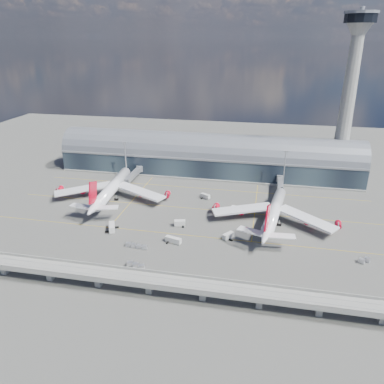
% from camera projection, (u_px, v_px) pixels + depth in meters
% --- Properties ---
extents(ground, '(500.00, 500.00, 0.00)m').
position_uv_depth(ground, '(182.00, 225.00, 187.90)').
color(ground, '#474744').
rests_on(ground, ground).
extents(taxi_lines, '(200.00, 80.12, 0.01)m').
position_uv_depth(taxi_lines, '(191.00, 207.00, 207.90)').
color(taxi_lines, gold).
rests_on(taxi_lines, ground).
extents(terminal, '(200.00, 30.00, 28.00)m').
position_uv_depth(terminal, '(208.00, 158.00, 254.10)').
color(terminal, '#1B232E').
rests_on(terminal, ground).
extents(control_tower, '(19.00, 19.00, 103.00)m').
position_uv_depth(control_tower, '(348.00, 100.00, 227.53)').
color(control_tower, gray).
rests_on(control_tower, ground).
extents(guideway, '(220.00, 8.50, 7.20)m').
position_uv_depth(guideway, '(149.00, 281.00, 136.11)').
color(guideway, gray).
rests_on(guideway, ground).
extents(floodlight_mast_left, '(3.00, 0.70, 25.70)m').
position_uv_depth(floodlight_mast_left, '(126.00, 160.00, 241.60)').
color(floodlight_mast_left, gray).
rests_on(floodlight_mast_left, ground).
extents(floodlight_mast_right, '(3.00, 0.70, 25.70)m').
position_uv_depth(floodlight_mast_right, '(284.00, 170.00, 223.24)').
color(floodlight_mast_right, gray).
rests_on(floodlight_mast_right, ground).
extents(airliner_left, '(68.32, 71.80, 21.87)m').
position_uv_depth(airliner_left, '(111.00, 189.00, 215.41)').
color(airliner_left, white).
rests_on(airliner_left, ground).
extents(airliner_right, '(64.73, 67.70, 21.50)m').
position_uv_depth(airliner_right, '(274.00, 213.00, 187.84)').
color(airliner_right, white).
rests_on(airliner_right, ground).
extents(jet_bridge_left, '(4.40, 28.00, 7.25)m').
position_uv_depth(jet_bridge_left, '(134.00, 174.00, 242.07)').
color(jet_bridge_left, gray).
rests_on(jet_bridge_left, ground).
extents(jet_bridge_right, '(4.40, 32.00, 7.25)m').
position_uv_depth(jet_bridge_right, '(280.00, 185.00, 223.32)').
color(jet_bridge_right, gray).
rests_on(jet_bridge_right, ground).
extents(service_truck_0, '(5.45, 8.34, 3.29)m').
position_uv_depth(service_truck_0, '(112.00, 227.00, 181.78)').
color(service_truck_0, beige).
rests_on(service_truck_0, ground).
extents(service_truck_1, '(5.88, 3.70, 3.16)m').
position_uv_depth(service_truck_1, '(180.00, 223.00, 185.96)').
color(service_truck_1, beige).
rests_on(service_truck_1, ground).
extents(service_truck_2, '(7.99, 4.20, 2.79)m').
position_uv_depth(service_truck_2, '(173.00, 240.00, 170.92)').
color(service_truck_2, beige).
rests_on(service_truck_2, ground).
extents(service_truck_3, '(5.26, 6.02, 2.82)m').
position_uv_depth(service_truck_3, '(228.00, 236.00, 174.47)').
color(service_truck_3, beige).
rests_on(service_truck_3, ground).
extents(service_truck_4, '(2.66, 4.57, 2.51)m').
position_uv_depth(service_truck_4, '(233.00, 209.00, 202.23)').
color(service_truck_4, beige).
rests_on(service_truck_4, ground).
extents(service_truck_5, '(5.98, 4.53, 2.72)m').
position_uv_depth(service_truck_5, '(205.00, 196.00, 217.96)').
color(service_truck_5, beige).
rests_on(service_truck_5, ground).
extents(cargo_train_0, '(8.51, 3.50, 1.86)m').
position_uv_depth(cargo_train_0, '(136.00, 265.00, 152.81)').
color(cargo_train_0, gray).
rests_on(cargo_train_0, ground).
extents(cargo_train_1, '(10.64, 2.80, 1.75)m').
position_uv_depth(cargo_train_1, '(136.00, 246.00, 167.08)').
color(cargo_train_1, gray).
rests_on(cargo_train_1, ground).
extents(cargo_train_2, '(5.63, 4.18, 1.86)m').
position_uv_depth(cargo_train_2, '(364.00, 260.00, 156.23)').
color(cargo_train_2, gray).
rests_on(cargo_train_2, ground).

